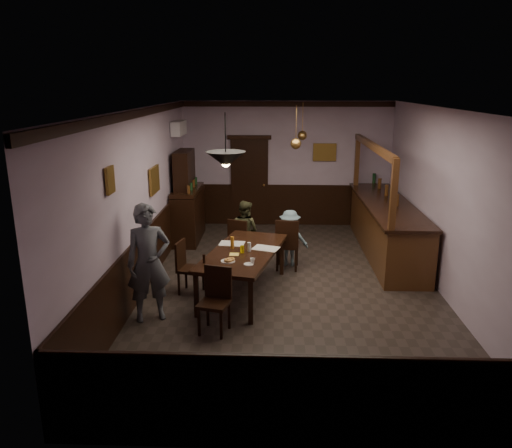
{
  "coord_description": "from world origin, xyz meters",
  "views": [
    {
      "loc": [
        -0.29,
        -8.01,
        3.37
      ],
      "look_at": [
        -0.59,
        -0.12,
        1.15
      ],
      "focal_mm": 35.0,
      "sensor_mm": 36.0,
      "label": 1
    }
  ],
  "objects_px": {
    "person_seated_right": "(290,238)",
    "sideboard": "(187,205)",
    "chair_side": "(187,265)",
    "person_standing": "(149,263)",
    "person_seated_left": "(245,231)",
    "chair_far_right": "(287,242)",
    "pendant_brass_far": "(302,136)",
    "coffee_cup": "(252,261)",
    "pendant_brass_mid": "(296,144)",
    "chair_far_left": "(240,240)",
    "pendant_iron": "(226,159)",
    "bar_counter": "(386,227)",
    "chair_near": "(216,297)",
    "dining_table": "(243,255)",
    "soda_can": "(242,249)"
  },
  "relations": [
    {
      "from": "chair_far_right",
      "to": "dining_table",
      "type": "bearing_deg",
      "value": 62.06
    },
    {
      "from": "chair_far_right",
      "to": "pendant_iron",
      "type": "xyz_separation_m",
      "value": [
        -0.93,
        -1.91,
        1.82
      ]
    },
    {
      "from": "chair_side",
      "to": "pendant_brass_mid",
      "type": "distance_m",
      "value": 3.05
    },
    {
      "from": "soda_can",
      "to": "pendant_iron",
      "type": "bearing_deg",
      "value": -104.41
    },
    {
      "from": "chair_far_right",
      "to": "bar_counter",
      "type": "relative_size",
      "value": 0.25
    },
    {
      "from": "dining_table",
      "to": "bar_counter",
      "type": "relative_size",
      "value": 0.59
    },
    {
      "from": "dining_table",
      "to": "person_standing",
      "type": "relative_size",
      "value": 1.35
    },
    {
      "from": "person_seated_right",
      "to": "sideboard",
      "type": "height_order",
      "value": "sideboard"
    },
    {
      "from": "chair_far_left",
      "to": "pendant_iron",
      "type": "xyz_separation_m",
      "value": [
        -0.03,
        -2.13,
        1.85
      ]
    },
    {
      "from": "chair_far_right",
      "to": "pendant_iron",
      "type": "height_order",
      "value": "pendant_iron"
    },
    {
      "from": "person_seated_right",
      "to": "person_standing",
      "type": "bearing_deg",
      "value": 54.85
    },
    {
      "from": "chair_side",
      "to": "chair_near",
      "type": "bearing_deg",
      "value": -141.59
    },
    {
      "from": "chair_far_right",
      "to": "chair_side",
      "type": "distance_m",
      "value": 2.02
    },
    {
      "from": "sideboard",
      "to": "pendant_brass_far",
      "type": "height_order",
      "value": "pendant_brass_far"
    },
    {
      "from": "chair_near",
      "to": "pendant_brass_far",
      "type": "height_order",
      "value": "pendant_brass_far"
    },
    {
      "from": "pendant_brass_far",
      "to": "dining_table",
      "type": "bearing_deg",
      "value": -108.7
    },
    {
      "from": "coffee_cup",
      "to": "pendant_iron",
      "type": "height_order",
      "value": "pendant_iron"
    },
    {
      "from": "bar_counter",
      "to": "pendant_brass_far",
      "type": "distance_m",
      "value": 2.64
    },
    {
      "from": "sideboard",
      "to": "bar_counter",
      "type": "distance_m",
      "value": 4.29
    },
    {
      "from": "person_seated_right",
      "to": "sideboard",
      "type": "relative_size",
      "value": 0.54
    },
    {
      "from": "chair_near",
      "to": "chair_far_right",
      "type": "bearing_deg",
      "value": 80.95
    },
    {
      "from": "chair_near",
      "to": "chair_side",
      "type": "height_order",
      "value": "chair_near"
    },
    {
      "from": "bar_counter",
      "to": "chair_side",
      "type": "bearing_deg",
      "value": -150.18
    },
    {
      "from": "chair_side",
      "to": "pendant_brass_mid",
      "type": "xyz_separation_m",
      "value": [
        1.83,
        1.64,
        1.81
      ]
    },
    {
      "from": "coffee_cup",
      "to": "sideboard",
      "type": "relative_size",
      "value": 0.04
    },
    {
      "from": "person_seated_left",
      "to": "pendant_brass_mid",
      "type": "bearing_deg",
      "value": -146.64
    },
    {
      "from": "chair_side",
      "to": "person_seated_right",
      "type": "distance_m",
      "value": 2.23
    },
    {
      "from": "dining_table",
      "to": "pendant_brass_far",
      "type": "distance_m",
      "value": 3.75
    },
    {
      "from": "person_seated_right",
      "to": "chair_far_right",
      "type": "bearing_deg",
      "value": 85.33
    },
    {
      "from": "dining_table",
      "to": "pendant_iron",
      "type": "distance_m",
      "value": 1.85
    },
    {
      "from": "chair_far_left",
      "to": "chair_near",
      "type": "distance_m",
      "value": 2.64
    },
    {
      "from": "bar_counter",
      "to": "person_standing",
      "type": "bearing_deg",
      "value": -142.62
    },
    {
      "from": "chair_near",
      "to": "bar_counter",
      "type": "relative_size",
      "value": 0.23
    },
    {
      "from": "person_standing",
      "to": "sideboard",
      "type": "bearing_deg",
      "value": 68.96
    },
    {
      "from": "chair_far_right",
      "to": "soda_can",
      "type": "xyz_separation_m",
      "value": [
        -0.76,
        -1.23,
        0.27
      ]
    },
    {
      "from": "chair_side",
      "to": "person_standing",
      "type": "height_order",
      "value": "person_standing"
    },
    {
      "from": "chair_side",
      "to": "person_seated_left",
      "type": "bearing_deg",
      "value": -16.2
    },
    {
      "from": "chair_far_right",
      "to": "pendant_brass_far",
      "type": "distance_m",
      "value": 2.75
    },
    {
      "from": "sideboard",
      "to": "pendant_brass_far",
      "type": "xyz_separation_m",
      "value": [
        2.51,
        0.24,
        1.5
      ]
    },
    {
      "from": "person_standing",
      "to": "bar_counter",
      "type": "bearing_deg",
      "value": 14.69
    },
    {
      "from": "person_seated_left",
      "to": "bar_counter",
      "type": "bearing_deg",
      "value": -138.93
    },
    {
      "from": "bar_counter",
      "to": "pendant_brass_mid",
      "type": "xyz_separation_m",
      "value": [
        -1.89,
        -0.49,
        1.72
      ]
    },
    {
      "from": "chair_side",
      "to": "person_standing",
      "type": "xyz_separation_m",
      "value": [
        -0.37,
        -0.99,
        0.39
      ]
    },
    {
      "from": "chair_far_right",
      "to": "chair_near",
      "type": "xyz_separation_m",
      "value": [
        -1.05,
        -2.42,
        -0.03
      ]
    },
    {
      "from": "person_seated_right",
      "to": "soda_can",
      "type": "height_order",
      "value": "person_seated_right"
    },
    {
      "from": "person_seated_right",
      "to": "coffee_cup",
      "type": "bearing_deg",
      "value": 79.24
    },
    {
      "from": "person_seated_right",
      "to": "coffee_cup",
      "type": "xyz_separation_m",
      "value": [
        -0.62,
        -2.0,
        0.26
      ]
    },
    {
      "from": "soda_can",
      "to": "pendant_brass_mid",
      "type": "xyz_separation_m",
      "value": [
        0.9,
        1.76,
        1.49
      ]
    },
    {
      "from": "chair_side",
      "to": "person_seated_right",
      "type": "xyz_separation_m",
      "value": [
        1.74,
        1.38,
        0.05
      ]
    },
    {
      "from": "chair_far_right",
      "to": "pendant_brass_mid",
      "type": "distance_m",
      "value": 1.84
    }
  ]
}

